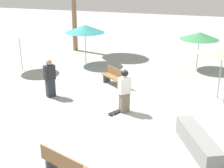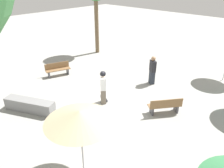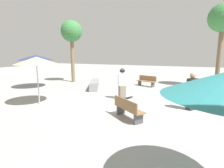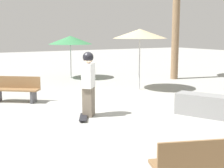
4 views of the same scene
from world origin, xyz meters
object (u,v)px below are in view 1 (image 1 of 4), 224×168
Objects in this scene: bench_near at (115,77)px; shade_umbrella_white at (18,31)px; skater_main at (124,90)px; bystander_watching at (50,78)px; bench_far at (65,165)px; skateboard at (116,112)px; shade_umbrella_tan at (223,49)px; concrete_ledge at (198,142)px; shade_umbrella_green at (200,36)px; shade_umbrella_teal at (85,29)px.

shade_umbrella_white is (-0.74, -5.83, 1.86)m from bench_near.
skater_main is 1.02× the size of bystander_watching.
bystander_watching is (-5.21, -3.27, 0.45)m from bench_far.
skateboard is 5.34m from shade_umbrella_tan.
shade_umbrella_green is (-9.12, -0.61, 1.64)m from concrete_ledge.
shade_umbrella_white reaches higher than bystander_watching.
skater_main is 7.52m from shade_umbrella_green.
skateboard is at bearing 146.09° from bench_near.
shade_umbrella_teal is at bearing -102.90° from skater_main.
shade_umbrella_tan is (-2.71, 3.61, 1.30)m from skater_main.
shade_umbrella_green is (-11.72, 2.78, 1.51)m from bench_far.
skater_main is 0.75× the size of shade_umbrella_teal.
shade_umbrella_teal is at bearing -120.08° from skateboard.
bench_far is at bearing 67.65° from bystander_watching.
shade_umbrella_green reaches higher than bench_far.
bench_near reaches higher than skateboard.
shade_umbrella_green is at bearing -94.40° from bench_near.
skateboard is 0.32× the size of shade_umbrella_white.
skater_main is 0.70× the size of concrete_ledge.
concrete_ledge is 9.29m from shade_umbrella_green.
skateboard is 3.55m from bystander_watching.
bystander_watching is (-2.61, -6.66, 0.57)m from concrete_ledge.
skateboard is 0.31× the size of concrete_ledge.
shade_umbrella_tan is at bearing 85.28° from shade_umbrella_white.
bench_near is at bearing -138.60° from concrete_ledge.
bystander_watching is at bearing -111.39° from concrete_ledge.
bystander_watching is (2.32, -2.32, 0.45)m from bench_near.
shade_umbrella_white is (3.46, -9.57, 0.35)m from shade_umbrella_green.
concrete_ledge is 1.66× the size of bench_near.
shade_umbrella_white is at bearing -70.13° from shade_umbrella_green.
shade_umbrella_white is at bearing 30.10° from bench_near.
concrete_ledge is at bearing 104.12° from bystander_watching.
bench_near is 4.60m from shade_umbrella_teal.
bench_far reaches higher than skateboard.
shade_umbrella_white is at bearing -74.42° from skater_main.
concrete_ledge is 4.27m from bench_far.
skater_main is 8.12m from shade_umbrella_white.
bench_near is at bearing 170.55° from bystander_watching.
shade_umbrella_green is (-4.20, 3.74, 1.51)m from bench_near.
shade_umbrella_tan is at bearing 67.01° from shade_umbrella_teal.
shade_umbrella_tan is (4.35, 1.19, 0.32)m from shade_umbrella_green.
bench_near is 0.70× the size of shade_umbrella_green.
shade_umbrella_teal is 1.36× the size of bystander_watching.
bench_far is at bearing 134.54° from bench_near.
skateboard is 8.18m from shade_umbrella_white.
shade_umbrella_tan reaches higher than shade_umbrella_teal.
skater_main is 1.17× the size of bench_near.
shade_umbrella_teal is 0.97× the size of shade_umbrella_white.
skateboard is 0.52× the size of bench_near.
shade_umbrella_tan is (-7.38, 3.97, 1.84)m from bench_far.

